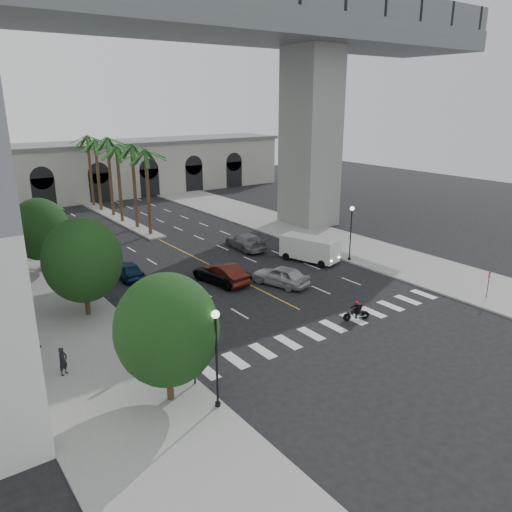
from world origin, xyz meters
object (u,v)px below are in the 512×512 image
at_px(traffic_signal_near, 193,344).
at_px(cargo_van, 310,248).
at_px(lamp_post_right, 351,229).
at_px(pedestrian_b, 33,349).
at_px(car_b, 224,273).
at_px(pedestrian_a, 63,361).
at_px(lamp_post_left_near, 216,351).
at_px(car_d, 246,241).
at_px(traffic_signal_far, 160,318).
at_px(motorcycle_rider, 357,311).
at_px(car_e, 127,270).
at_px(car_a, 281,276).
at_px(do_not_enter_sign, 489,279).
at_px(car_c, 221,273).
at_px(lamp_post_left_far, 80,250).

height_order(traffic_signal_near, cargo_van, traffic_signal_near).
bearing_deg(lamp_post_right, pedestrian_b, -173.89).
relative_size(car_b, pedestrian_a, 3.14).
distance_m(lamp_post_left_near, lamp_post_right, 26.25).
bearing_deg(car_d, traffic_signal_far, 47.14).
height_order(motorcycle_rider, car_b, car_b).
xyz_separation_m(lamp_post_left_near, car_e, (3.75, 20.99, -2.46)).
height_order(car_a, car_d, car_a).
xyz_separation_m(car_a, pedestrian_b, (-19.80, -1.92, 0.23)).
bearing_deg(traffic_signal_near, lamp_post_left_near, -92.29).
distance_m(car_d, cargo_van, 7.46).
distance_m(motorcycle_rider, cargo_van, 13.44).
bearing_deg(cargo_van, lamp_post_right, -52.23).
bearing_deg(motorcycle_rider, lamp_post_right, 67.02).
bearing_deg(cargo_van, do_not_enter_sign, -89.82).
relative_size(lamp_post_right, motorcycle_rider, 2.86).
bearing_deg(car_e, lamp_post_left_near, 81.18).
distance_m(car_b, pedestrian_a, 16.97).
relative_size(car_d, pedestrian_a, 3.49).
relative_size(lamp_post_right, pedestrian_b, 2.90).
height_order(car_b, car_e, car_b).
bearing_deg(cargo_van, car_d, 93.37).
height_order(lamp_post_left_near, cargo_van, lamp_post_left_near).
relative_size(lamp_post_left_near, lamp_post_right, 1.00).
distance_m(traffic_signal_near, do_not_enter_sign, 24.44).
relative_size(motorcycle_rider, pedestrian_a, 1.14).
distance_m(car_a, car_c, 5.13).
bearing_deg(lamp_post_left_far, motorcycle_rider, -52.69).
height_order(traffic_signal_near, car_e, traffic_signal_near).
bearing_deg(traffic_signal_far, pedestrian_b, 152.41).
height_order(car_c, pedestrian_a, pedestrian_a).
bearing_deg(car_b, traffic_signal_far, 37.81).
relative_size(car_e, pedestrian_a, 2.75).
height_order(car_d, car_e, car_d).
relative_size(car_b, pedestrian_b, 2.78).
xyz_separation_m(lamp_post_left_near, car_b, (9.90, 15.04, -2.38)).
xyz_separation_m(cargo_van, pedestrian_b, (-26.04, -5.32, -0.24)).
bearing_deg(car_c, pedestrian_b, 8.94).
xyz_separation_m(lamp_post_right, car_d, (-5.73, 9.17, -2.39)).
distance_m(lamp_post_left_far, cargo_van, 20.60).
bearing_deg(car_c, car_d, -147.14).
relative_size(motorcycle_rider, car_d, 0.33).
relative_size(lamp_post_left_far, do_not_enter_sign, 2.30).
distance_m(car_e, cargo_van, 16.95).
height_order(car_a, do_not_enter_sign, do_not_enter_sign).
height_order(lamp_post_left_near, car_c, lamp_post_left_near).
relative_size(traffic_signal_near, car_d, 0.64).
height_order(traffic_signal_near, car_b, traffic_signal_near).
height_order(traffic_signal_far, do_not_enter_sign, traffic_signal_far).
bearing_deg(cargo_van, motorcycle_rider, -134.50).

